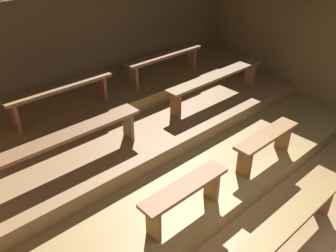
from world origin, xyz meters
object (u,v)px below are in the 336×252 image
at_px(bench_floor_center, 285,227).
at_px(bench_lower_right, 266,141).
at_px(bench_middle_left, 64,140).
at_px(bench_upper_left, 60,92).
at_px(bench_middle_right, 217,79).
at_px(bench_upper_right, 164,59).
at_px(bench_lower_left, 185,193).

bearing_deg(bench_floor_center, bench_lower_right, 43.95).
distance_m(bench_floor_center, bench_middle_left, 2.78).
relative_size(bench_floor_center, bench_upper_left, 1.26).
height_order(bench_floor_center, bench_middle_right, bench_middle_right).
distance_m(bench_upper_left, bench_upper_right, 2.02).
bearing_deg(bench_middle_left, bench_middle_right, 0.00).
xyz_separation_m(bench_middle_left, bench_upper_right, (2.45, 0.88, 0.22)).
xyz_separation_m(bench_lower_right, bench_middle_left, (-2.23, 1.49, 0.27)).
relative_size(bench_upper_left, bench_upper_right, 1.00).
height_order(bench_lower_left, bench_upper_right, bench_upper_right).
bearing_deg(bench_upper_left, bench_middle_left, -116.34).
bearing_deg(bench_middle_left, bench_lower_left, -66.24).
bearing_deg(bench_upper_right, bench_upper_left, 180.00).
height_order(bench_middle_left, bench_upper_right, bench_upper_right).
distance_m(bench_middle_left, bench_middle_right, 2.89).
distance_m(bench_lower_right, bench_upper_right, 2.43).
relative_size(bench_middle_right, bench_upper_left, 1.34).
bearing_deg(bench_middle_right, bench_lower_left, -146.28).
xyz_separation_m(bench_lower_left, bench_middle_left, (-0.66, 1.49, 0.27)).
relative_size(bench_middle_right, bench_upper_right, 1.34).
bearing_deg(bench_upper_left, bench_lower_left, -84.70).
xyz_separation_m(bench_middle_right, bench_upper_left, (-2.45, 0.88, 0.22)).
xyz_separation_m(bench_floor_center, bench_lower_right, (0.98, 0.95, 0.21)).
bearing_deg(bench_middle_left, bench_upper_left, 63.66).
bearing_deg(bench_lower_left, bench_lower_right, 0.00).
height_order(bench_lower_right, bench_upper_right, bench_upper_right).
bearing_deg(bench_floor_center, bench_upper_left, 103.76).
height_order(bench_lower_right, bench_middle_left, bench_middle_left).
bearing_deg(bench_floor_center, bench_middle_right, 56.09).
height_order(bench_middle_right, bench_upper_right, bench_upper_right).
bearing_deg(bench_middle_right, bench_upper_right, 116.34).
relative_size(bench_lower_right, bench_middle_right, 0.53).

